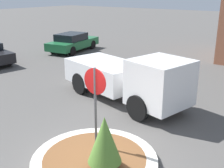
# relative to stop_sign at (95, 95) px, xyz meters

# --- Properties ---
(ground_plane) EXTENTS (120.00, 120.00, 0.00)m
(ground_plane) POSITION_rel_stop_sign_xyz_m (0.34, -0.47, -1.71)
(ground_plane) COLOR #514F4C
(traffic_island) EXTENTS (3.30, 3.30, 0.18)m
(traffic_island) POSITION_rel_stop_sign_xyz_m (0.34, -0.47, -1.62)
(traffic_island) COLOR beige
(traffic_island) RESTS_ON ground_plane
(stop_sign) EXTENTS (0.72, 0.07, 2.46)m
(stop_sign) POSITION_rel_stop_sign_xyz_m (0.00, 0.00, 0.00)
(stop_sign) COLOR #4C4C51
(stop_sign) RESTS_ON ground_plane
(island_shrub) EXTENTS (0.83, 0.83, 1.38)m
(island_shrub) POSITION_rel_stop_sign_xyz_m (0.84, -0.68, -0.74)
(island_shrub) COLOR brown
(island_shrub) RESTS_ON traffic_island
(utility_truck) EXTENTS (6.00, 3.18, 2.05)m
(utility_truck) POSITION_rel_stop_sign_xyz_m (-1.40, 3.65, -0.68)
(utility_truck) COLOR white
(utility_truck) RESTS_ON ground_plane
(parked_sedan_green) EXTENTS (2.52, 4.64, 1.34)m
(parked_sedan_green) POSITION_rel_stop_sign_xyz_m (-10.26, 9.64, -1.02)
(parked_sedan_green) COLOR #1E6638
(parked_sedan_green) RESTS_ON ground_plane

